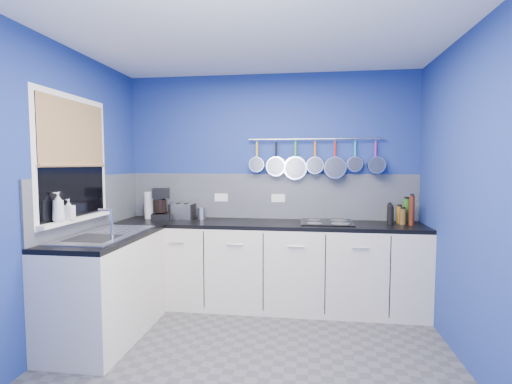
% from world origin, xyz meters
% --- Properties ---
extents(floor, '(3.20, 3.00, 0.02)m').
position_xyz_m(floor, '(0.00, 0.00, -0.01)').
color(floor, '#47474C').
rests_on(floor, ground).
extents(ceiling, '(3.20, 3.00, 0.02)m').
position_xyz_m(ceiling, '(0.00, 0.00, 2.51)').
color(ceiling, white).
rests_on(ceiling, ground).
extents(wall_back, '(3.20, 0.02, 2.50)m').
position_xyz_m(wall_back, '(0.00, 1.51, 1.25)').
color(wall_back, navy).
rests_on(wall_back, ground).
extents(wall_front, '(3.20, 0.02, 2.50)m').
position_xyz_m(wall_front, '(0.00, -1.51, 1.25)').
color(wall_front, navy).
rests_on(wall_front, ground).
extents(wall_left, '(0.02, 3.00, 2.50)m').
position_xyz_m(wall_left, '(-1.61, 0.00, 1.25)').
color(wall_left, navy).
rests_on(wall_left, ground).
extents(wall_right, '(0.02, 3.00, 2.50)m').
position_xyz_m(wall_right, '(1.61, 0.00, 1.25)').
color(wall_right, navy).
rests_on(wall_right, ground).
extents(backsplash_back, '(3.20, 0.02, 0.50)m').
position_xyz_m(backsplash_back, '(0.00, 1.49, 1.15)').
color(backsplash_back, gray).
rests_on(backsplash_back, wall_back).
extents(backsplash_left, '(0.02, 1.80, 0.50)m').
position_xyz_m(backsplash_left, '(-1.59, 0.60, 1.15)').
color(backsplash_left, gray).
rests_on(backsplash_left, wall_left).
extents(cabinet_run_back, '(3.20, 0.60, 0.86)m').
position_xyz_m(cabinet_run_back, '(0.00, 1.20, 0.43)').
color(cabinet_run_back, beige).
rests_on(cabinet_run_back, ground).
extents(worktop_back, '(3.20, 0.60, 0.04)m').
position_xyz_m(worktop_back, '(0.00, 1.20, 0.88)').
color(worktop_back, black).
rests_on(worktop_back, cabinet_run_back).
extents(cabinet_run_left, '(0.60, 1.20, 0.86)m').
position_xyz_m(cabinet_run_left, '(-1.30, 0.30, 0.43)').
color(cabinet_run_left, beige).
rests_on(cabinet_run_left, ground).
extents(worktop_left, '(0.60, 1.20, 0.04)m').
position_xyz_m(worktop_left, '(-1.30, 0.30, 0.88)').
color(worktop_left, black).
rests_on(worktop_left, cabinet_run_left).
extents(window_frame, '(0.01, 1.00, 1.10)m').
position_xyz_m(window_frame, '(-1.58, 0.30, 1.55)').
color(window_frame, white).
rests_on(window_frame, wall_left).
extents(window_glass, '(0.01, 0.90, 1.00)m').
position_xyz_m(window_glass, '(-1.57, 0.30, 1.55)').
color(window_glass, black).
rests_on(window_glass, wall_left).
extents(bamboo_blind, '(0.01, 0.90, 0.55)m').
position_xyz_m(bamboo_blind, '(-1.56, 0.30, 1.77)').
color(bamboo_blind, '#94654A').
rests_on(bamboo_blind, wall_left).
extents(window_sill, '(0.10, 0.98, 0.03)m').
position_xyz_m(window_sill, '(-1.55, 0.30, 1.04)').
color(window_sill, white).
rests_on(window_sill, wall_left).
extents(sink_unit, '(0.50, 0.95, 0.01)m').
position_xyz_m(sink_unit, '(-1.30, 0.30, 0.90)').
color(sink_unit, silver).
rests_on(sink_unit, worktop_left).
extents(mixer_tap, '(0.12, 0.08, 0.26)m').
position_xyz_m(mixer_tap, '(-1.14, 0.12, 1.03)').
color(mixer_tap, silver).
rests_on(mixer_tap, worktop_left).
extents(socket_left, '(0.15, 0.01, 0.09)m').
position_xyz_m(socket_left, '(-0.55, 1.48, 1.13)').
color(socket_left, white).
rests_on(socket_left, backsplash_back).
extents(socket_right, '(0.15, 0.01, 0.09)m').
position_xyz_m(socket_right, '(0.10, 1.48, 1.13)').
color(socket_right, white).
rests_on(socket_right, backsplash_back).
extents(pot_rail, '(1.45, 0.02, 0.02)m').
position_xyz_m(pot_rail, '(0.50, 1.45, 1.78)').
color(pot_rail, silver).
rests_on(pot_rail, wall_back).
extents(soap_bottle_a, '(0.10, 0.10, 0.24)m').
position_xyz_m(soap_bottle_a, '(-1.53, 0.02, 1.17)').
color(soap_bottle_a, white).
rests_on(soap_bottle_a, window_sill).
extents(soap_bottle_b, '(0.09, 0.09, 0.17)m').
position_xyz_m(soap_bottle_b, '(-1.53, 0.15, 1.14)').
color(soap_bottle_b, white).
rests_on(soap_bottle_b, window_sill).
extents(paper_towel, '(0.15, 0.15, 0.30)m').
position_xyz_m(paper_towel, '(-1.32, 1.30, 1.05)').
color(paper_towel, white).
rests_on(paper_towel, worktop_back).
extents(coffee_maker, '(0.25, 0.26, 0.34)m').
position_xyz_m(coffee_maker, '(-1.19, 1.26, 1.07)').
color(coffee_maker, black).
rests_on(coffee_maker, worktop_back).
extents(toaster, '(0.28, 0.19, 0.17)m').
position_xyz_m(toaster, '(-0.95, 1.31, 0.98)').
color(toaster, silver).
rests_on(toaster, worktop_back).
extents(canister, '(0.11, 0.11, 0.13)m').
position_xyz_m(canister, '(-0.73, 1.31, 0.97)').
color(canister, silver).
rests_on(canister, worktop_back).
extents(hob, '(0.53, 0.47, 0.01)m').
position_xyz_m(hob, '(0.62, 1.23, 0.91)').
color(hob, black).
rests_on(hob, worktop_back).
extents(pan_0, '(0.17, 0.07, 0.36)m').
position_xyz_m(pan_0, '(-0.13, 1.44, 1.60)').
color(pan_0, silver).
rests_on(pan_0, pot_rail).
extents(pan_1, '(0.21, 0.06, 0.40)m').
position_xyz_m(pan_1, '(0.08, 1.44, 1.58)').
color(pan_1, silver).
rests_on(pan_1, pot_rail).
extents(pan_2, '(0.25, 0.05, 0.44)m').
position_xyz_m(pan_2, '(0.29, 1.44, 1.56)').
color(pan_2, silver).
rests_on(pan_2, pot_rail).
extents(pan_3, '(0.19, 0.08, 0.38)m').
position_xyz_m(pan_3, '(0.50, 1.44, 1.59)').
color(pan_3, silver).
rests_on(pan_3, pot_rail).
extents(pan_4, '(0.24, 0.10, 0.43)m').
position_xyz_m(pan_4, '(0.71, 1.44, 1.57)').
color(pan_4, silver).
rests_on(pan_4, pot_rail).
extents(pan_5, '(0.16, 0.05, 0.35)m').
position_xyz_m(pan_5, '(0.92, 1.44, 1.60)').
color(pan_5, silver).
rests_on(pan_5, pot_rail).
extents(pan_6, '(0.18, 0.12, 0.37)m').
position_xyz_m(pan_6, '(1.14, 1.44, 1.59)').
color(pan_6, silver).
rests_on(pan_6, pot_rail).
extents(condiment_0, '(0.07, 0.07, 0.25)m').
position_xyz_m(condiment_0, '(1.43, 1.32, 1.03)').
color(condiment_0, '#265919').
rests_on(condiment_0, worktop_back).
extents(condiment_1, '(0.06, 0.06, 0.17)m').
position_xyz_m(condiment_1, '(1.37, 1.33, 0.99)').
color(condiment_1, '#8C5914').
rests_on(condiment_1, worktop_back).
extents(condiment_2, '(0.05, 0.05, 0.19)m').
position_xyz_m(condiment_2, '(1.26, 1.30, 1.00)').
color(condiment_2, black).
rests_on(condiment_2, worktop_back).
extents(condiment_3, '(0.05, 0.05, 0.29)m').
position_xyz_m(condiment_3, '(1.46, 1.21, 1.05)').
color(condiment_3, '#4C190C').
rests_on(condiment_3, worktop_back).
extents(condiment_4, '(0.06, 0.06, 0.16)m').
position_xyz_m(condiment_4, '(1.38, 1.24, 0.98)').
color(condiment_4, brown).
rests_on(condiment_4, worktop_back).
extents(condiment_5, '(0.06, 0.06, 0.18)m').
position_xyz_m(condiment_5, '(1.26, 1.22, 0.99)').
color(condiment_5, black).
rests_on(condiment_5, worktop_back).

